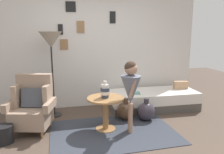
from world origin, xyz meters
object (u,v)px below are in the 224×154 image
(person_child, at_px, (131,87))
(magazine_basket, at_px, (4,134))
(daybed, at_px, (153,100))
(demijohn_near, at_px, (126,111))
(book_on_daybed, at_px, (135,93))
(demijohn_far, at_px, (146,111))
(armchair, at_px, (33,106))
(side_table, at_px, (106,106))
(floor_lamp, at_px, (51,42))
(vase_striped, at_px, (105,91))

(person_child, distance_m, magazine_basket, 2.12)
(daybed, bearing_deg, demijohn_near, -149.80)
(person_child, relative_size, demijohn_near, 2.86)
(book_on_daybed, distance_m, magazine_basket, 2.55)
(demijohn_near, height_order, demijohn_far, demijohn_far)
(armchair, xyz_separation_m, person_child, (1.60, -0.47, 0.35))
(side_table, relative_size, floor_lamp, 0.37)
(person_child, bearing_deg, book_on_daybed, 65.96)
(armchair, relative_size, book_on_daybed, 4.41)
(person_child, height_order, magazine_basket, person_child)
(daybed, distance_m, demijohn_far, 0.71)
(demijohn_far, bearing_deg, daybed, 55.20)
(demijohn_far, bearing_deg, vase_striped, -165.86)
(armchair, height_order, demijohn_near, armchair)
(floor_lamp, bearing_deg, demijohn_far, -21.96)
(side_table, relative_size, magazine_basket, 2.26)
(book_on_daybed, bearing_deg, person_child, -114.04)
(demijohn_far, relative_size, magazine_basket, 1.56)
(vase_striped, xyz_separation_m, demijohn_far, (0.85, 0.22, -0.52))
(floor_lamp, relative_size, person_child, 1.38)
(demijohn_near, height_order, magazine_basket, demijohn_near)
(floor_lamp, relative_size, demijohn_far, 3.88)
(daybed, relative_size, demijohn_near, 4.53)
(book_on_daybed, height_order, demijohn_far, demijohn_far)
(person_child, xyz_separation_m, book_on_daybed, (0.40, 0.90, -0.38))
(demijohn_near, distance_m, demijohn_far, 0.39)
(book_on_daybed, bearing_deg, daybed, 10.93)
(person_child, height_order, book_on_daybed, person_child)
(floor_lamp, bearing_deg, armchair, -119.05)
(book_on_daybed, bearing_deg, side_table, -138.05)
(magazine_basket, bearing_deg, vase_striped, 3.15)
(side_table, distance_m, demijohn_far, 0.91)
(daybed, relative_size, vase_striped, 6.65)
(book_on_daybed, bearing_deg, vase_striped, -138.32)
(side_table, height_order, vase_striped, vase_striped)
(side_table, bearing_deg, demijohn_near, 36.00)
(armchair, relative_size, demijohn_far, 2.23)
(armchair, relative_size, magazine_basket, 3.46)
(side_table, bearing_deg, armchair, 167.07)
(person_child, distance_m, demijohn_near, 0.82)
(book_on_daybed, xyz_separation_m, demijohn_near, (-0.31, -0.36, -0.24))
(armchair, height_order, demijohn_far, armchair)
(demijohn_near, xyz_separation_m, magazine_basket, (-2.10, -0.44, -0.04))
(daybed, distance_m, demijohn_near, 0.90)
(daybed, xyz_separation_m, demijohn_far, (-0.40, -0.58, -0.02))
(magazine_basket, bearing_deg, demijohn_far, 7.01)
(vase_striped, bearing_deg, floor_lamp, 133.55)
(side_table, xyz_separation_m, floor_lamp, (-0.87, 0.91, 1.06))
(side_table, height_order, magazine_basket, side_table)
(demijohn_near, bearing_deg, armchair, -177.72)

